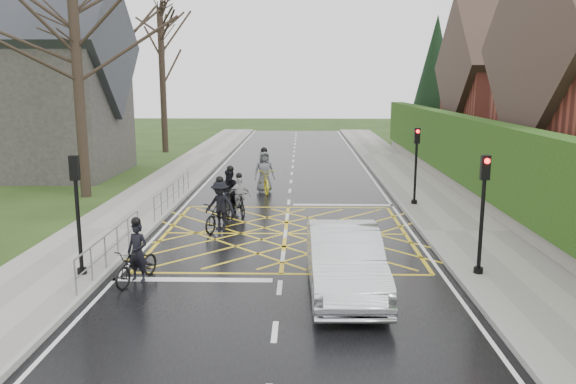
{
  "coord_description": "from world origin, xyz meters",
  "views": [
    {
      "loc": [
        0.52,
        -18.1,
        5.0
      ],
      "look_at": [
        0.07,
        0.66,
        1.3
      ],
      "focal_mm": 35.0,
      "sensor_mm": 36.0,
      "label": 1
    }
  ],
  "objects_px": {
    "cyclist_rear": "(137,261)",
    "cyclist_lead": "(264,177)",
    "cyclist_mid": "(220,210)",
    "cyclist_back": "(231,196)",
    "car": "(345,261)",
    "cyclist_front": "(239,200)"
  },
  "relations": [
    {
      "from": "cyclist_rear",
      "to": "cyclist_lead",
      "type": "height_order",
      "value": "cyclist_lead"
    },
    {
      "from": "cyclist_rear",
      "to": "cyclist_mid",
      "type": "height_order",
      "value": "cyclist_mid"
    },
    {
      "from": "cyclist_back",
      "to": "cyclist_lead",
      "type": "relative_size",
      "value": 0.84
    },
    {
      "from": "cyclist_mid",
      "to": "cyclist_back",
      "type": "bearing_deg",
      "value": 108.61
    },
    {
      "from": "cyclist_lead",
      "to": "cyclist_rear",
      "type": "bearing_deg",
      "value": -115.77
    },
    {
      "from": "cyclist_rear",
      "to": "car",
      "type": "bearing_deg",
      "value": 12.19
    },
    {
      "from": "cyclist_mid",
      "to": "cyclist_lead",
      "type": "bearing_deg",
      "value": 100.93
    },
    {
      "from": "car",
      "to": "cyclist_rear",
      "type": "bearing_deg",
      "value": 172.35
    },
    {
      "from": "cyclist_back",
      "to": "cyclist_mid",
      "type": "distance_m",
      "value": 2.36
    },
    {
      "from": "cyclist_lead",
      "to": "car",
      "type": "height_order",
      "value": "cyclist_lead"
    },
    {
      "from": "cyclist_rear",
      "to": "car",
      "type": "relative_size",
      "value": 0.38
    },
    {
      "from": "cyclist_front",
      "to": "cyclist_lead",
      "type": "relative_size",
      "value": 0.75
    },
    {
      "from": "cyclist_rear",
      "to": "cyclist_front",
      "type": "xyz_separation_m",
      "value": [
        1.79,
        7.25,
        0.06
      ]
    },
    {
      "from": "cyclist_back",
      "to": "car",
      "type": "bearing_deg",
      "value": -62.34
    },
    {
      "from": "cyclist_rear",
      "to": "cyclist_front",
      "type": "height_order",
      "value": "cyclist_rear"
    },
    {
      "from": "cyclist_mid",
      "to": "car",
      "type": "relative_size",
      "value": 0.42
    },
    {
      "from": "cyclist_front",
      "to": "cyclist_lead",
      "type": "xyz_separation_m",
      "value": [
        0.65,
        4.49,
        0.12
      ]
    },
    {
      "from": "cyclist_rear",
      "to": "cyclist_front",
      "type": "bearing_deg",
      "value": 94.47
    },
    {
      "from": "cyclist_mid",
      "to": "cyclist_lead",
      "type": "height_order",
      "value": "cyclist_lead"
    },
    {
      "from": "cyclist_mid",
      "to": "cyclist_front",
      "type": "distance_m",
      "value": 2.14
    },
    {
      "from": "cyclist_mid",
      "to": "car",
      "type": "bearing_deg",
      "value": -36.07
    },
    {
      "from": "cyclist_mid",
      "to": "cyclist_front",
      "type": "relative_size",
      "value": 1.2
    }
  ]
}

